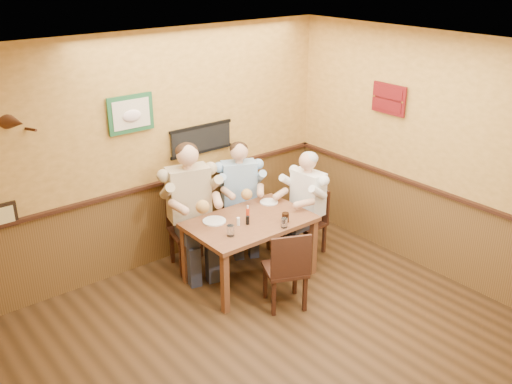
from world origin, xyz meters
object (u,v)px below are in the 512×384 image
diner_blue_polo (239,200)px  pepper_shaker (248,220)px  chair_back_left (190,230)px  water_glass_mid (284,223)px  chair_right_end (307,222)px  hot_sauce_bottle (248,214)px  chair_back_right (239,213)px  water_glass_left (231,231)px  salt_shaker (238,221)px  chair_near_side (285,267)px  dining_table (250,227)px  cola_tumbler (285,217)px  diner_tan_shirt (190,213)px  diner_white_elder (307,209)px

diner_blue_polo → pepper_shaker: 0.98m
chair_back_left → water_glass_mid: (0.58, -1.03, 0.31)m
chair_right_end → hot_sauce_bottle: hot_sauce_bottle is taller
chair_back_right → water_glass_left: (-0.82, -0.93, 0.37)m
water_glass_mid → salt_shaker: size_ratio=1.17×
chair_right_end → chair_near_side: bearing=-58.8°
dining_table → diner_blue_polo: diner_blue_polo is taller
chair_back_left → cola_tumbler: chair_back_left is taller
chair_back_left → chair_near_side: size_ratio=1.08×
dining_table → chair_back_right: chair_back_right is taller
diner_tan_shirt → pepper_shaker: bearing=-52.9°
water_glass_mid → salt_shaker: 0.51m
chair_back_right → salt_shaker: 1.04m
diner_tan_shirt → diner_blue_polo: diner_tan_shirt is taller
hot_sauce_bottle → pepper_shaker: hot_sauce_bottle is taller
diner_blue_polo → diner_white_elder: bearing=-28.8°
water_glass_mid → pepper_shaker: (-0.27, 0.31, -0.00)m
cola_tumbler → chair_right_end: bearing=26.1°
water_glass_left → pepper_shaker: (0.32, 0.11, -0.01)m
chair_back_left → chair_back_right: 0.82m
dining_table → water_glass_mid: 0.45m
chair_back_left → salt_shaker: 0.77m
chair_right_end → hot_sauce_bottle: size_ratio=5.24×
chair_right_end → pepper_shaker: bearing=-88.4°
diner_tan_shirt → diner_white_elder: diner_tan_shirt is taller
diner_blue_polo → water_glass_left: diner_blue_polo is taller
diner_white_elder → water_glass_mid: size_ratio=11.16×
water_glass_mid → salt_shaker: bearing=135.3°
chair_back_right → chair_near_side: size_ratio=0.96×
chair_near_side → salt_shaker: 0.74m
dining_table → chair_back_right: bearing=61.0°
diner_tan_shirt → salt_shaker: diner_tan_shirt is taller
diner_white_elder → chair_back_right: bearing=-147.9°
chair_right_end → diner_tan_shirt: size_ratio=0.60×
water_glass_mid → diner_white_elder: bearing=28.9°
cola_tumbler → dining_table: bearing=135.5°
chair_right_end → diner_white_elder: 0.18m
diner_tan_shirt → hot_sauce_bottle: 0.75m
diner_blue_polo → pepper_shaker: diner_blue_polo is taller
diner_blue_polo → diner_white_elder: diner_blue_polo is taller
water_glass_left → cola_tumbler: water_glass_left is taller
diner_tan_shirt → pepper_shaker: diner_tan_shirt is taller
cola_tumbler → hot_sauce_bottle: size_ratio=0.66×
chair_back_left → cola_tumbler: 1.20m
chair_right_end → cola_tumbler: bearing=-68.3°
dining_table → chair_back_left: size_ratio=1.41×
water_glass_left → cola_tumbler: 0.70m
dining_table → cola_tumbler: (0.29, -0.28, 0.15)m
dining_table → water_glass_left: 0.46m
diner_blue_polo → salt_shaker: bearing=-103.0°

